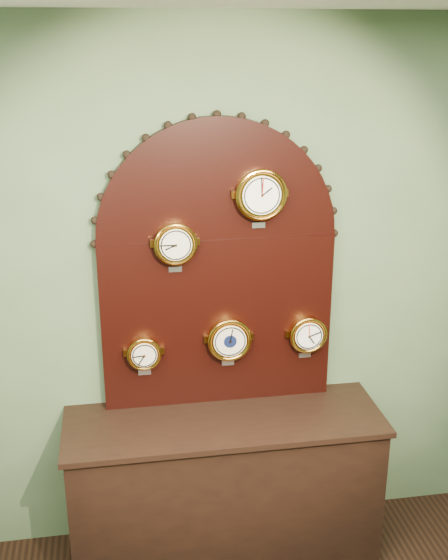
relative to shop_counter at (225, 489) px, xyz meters
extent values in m
plane|color=#516B49|center=(0.00, 0.27, 1.00)|extent=(4.00, 0.00, 4.00)
cube|color=black|center=(0.00, 0.00, 0.00)|extent=(1.60, 0.50, 0.80)
cube|color=black|center=(0.00, 0.22, 0.88)|extent=(1.20, 0.06, 0.90)
cylinder|color=black|center=(0.00, 0.22, 1.33)|extent=(1.20, 0.06, 1.20)
cylinder|color=gold|center=(-0.22, 0.16, 1.33)|extent=(0.20, 0.08, 0.20)
torus|color=gold|center=(-0.22, 0.13, 1.33)|extent=(0.21, 0.02, 0.21)
cylinder|color=beige|center=(-0.22, 0.12, 1.33)|extent=(0.16, 0.01, 0.16)
cube|color=#BABAC1|center=(-0.22, 0.19, 1.19)|extent=(0.07, 0.01, 0.03)
cylinder|color=gold|center=(0.20, 0.16, 1.56)|extent=(0.24, 0.08, 0.24)
torus|color=gold|center=(0.20, 0.13, 1.56)|extent=(0.26, 0.02, 0.26)
cylinder|color=white|center=(0.20, 0.12, 1.56)|extent=(0.19, 0.01, 0.19)
cube|color=#BABAC1|center=(0.20, 0.19, 1.40)|extent=(0.07, 0.01, 0.03)
cylinder|color=gold|center=(-0.39, 0.16, 0.76)|extent=(0.16, 0.08, 0.16)
torus|color=gold|center=(-0.39, 0.13, 0.76)|extent=(0.18, 0.02, 0.18)
cylinder|color=beige|center=(-0.39, 0.12, 0.76)|extent=(0.13, 0.01, 0.13)
cube|color=#BABAC1|center=(-0.39, 0.19, 0.64)|extent=(0.07, 0.01, 0.03)
cylinder|color=gold|center=(0.05, 0.16, 0.81)|extent=(0.21, 0.08, 0.21)
torus|color=gold|center=(0.05, 0.13, 0.81)|extent=(0.23, 0.02, 0.23)
cylinder|color=beige|center=(0.05, 0.12, 0.81)|extent=(0.17, 0.01, 0.17)
cube|color=#BABAC1|center=(0.05, 0.19, 0.65)|extent=(0.07, 0.01, 0.03)
cylinder|color=#0C1436|center=(0.05, 0.12, 0.81)|extent=(0.07, 0.00, 0.07)
cylinder|color=gold|center=(0.47, 0.16, 0.80)|extent=(0.19, 0.08, 0.19)
torus|color=gold|center=(0.47, 0.13, 0.80)|extent=(0.20, 0.02, 0.20)
cylinder|color=white|center=(0.47, 0.12, 0.80)|extent=(0.15, 0.01, 0.15)
cube|color=#BABAC1|center=(0.47, 0.19, 0.67)|extent=(0.07, 0.01, 0.03)
camera|label=1|loc=(-0.51, -3.04, 2.29)|focal=44.17mm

